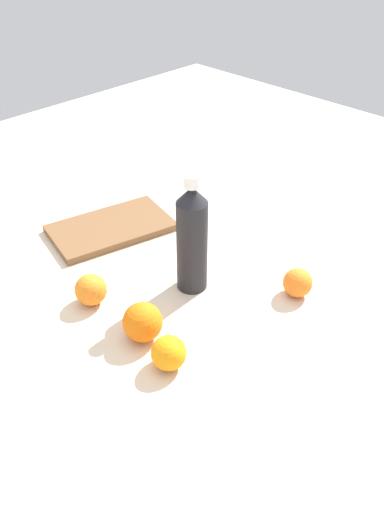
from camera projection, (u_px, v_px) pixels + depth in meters
ground_plane at (204, 288)px, 1.17m from camera, size 2.40×2.40×0.00m
water_bottle at (192, 238)px, 1.10m from camera, size 0.07×0.07×0.27m
orange_0 at (169, 353)px, 0.97m from camera, size 0.07×0.07×0.07m
orange_1 at (298, 283)px, 1.14m from camera, size 0.06×0.06×0.06m
orange_2 at (143, 322)px, 1.02m from camera, size 0.08×0.08×0.08m
orange_3 at (91, 290)px, 1.11m from camera, size 0.07×0.07×0.07m
cutting_board at (111, 228)px, 1.35m from camera, size 0.33×0.24×0.02m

